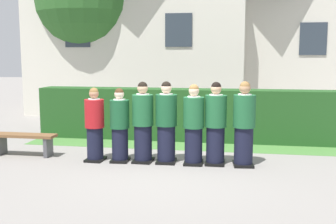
% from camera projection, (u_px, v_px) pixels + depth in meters
% --- Properties ---
extents(ground_plane, '(60.00, 60.00, 0.00)m').
position_uv_depth(ground_plane, '(168.00, 163.00, 8.47)').
color(ground_plane, gray).
extents(student_in_red_blazer, '(0.40, 0.49, 1.53)m').
position_uv_depth(student_in_red_blazer, '(95.00, 126.00, 8.54)').
color(student_in_red_blazer, black).
rests_on(student_in_red_blazer, ground).
extents(student_front_row_1, '(0.40, 0.45, 1.52)m').
position_uv_depth(student_front_row_1, '(120.00, 127.00, 8.48)').
color(student_front_row_1, black).
rests_on(student_front_row_1, ground).
extents(student_front_row_2, '(0.43, 0.49, 1.66)m').
position_uv_depth(student_front_row_2, '(143.00, 124.00, 8.45)').
color(student_front_row_2, black).
rests_on(student_front_row_2, ground).
extents(student_front_row_3, '(0.43, 0.53, 1.67)m').
position_uv_depth(student_front_row_3, '(166.00, 124.00, 8.39)').
color(student_front_row_3, black).
rests_on(student_front_row_3, ground).
extents(student_front_row_4, '(0.42, 0.51, 1.62)m').
position_uv_depth(student_front_row_4, '(194.00, 126.00, 8.27)').
color(student_front_row_4, black).
rests_on(student_front_row_4, ground).
extents(student_front_row_5, '(0.43, 0.52, 1.66)m').
position_uv_depth(student_front_row_5, '(216.00, 125.00, 8.26)').
color(student_front_row_5, black).
rests_on(student_front_row_5, ground).
extents(student_front_row_6, '(0.44, 0.52, 1.68)m').
position_uv_depth(student_front_row_6, '(244.00, 126.00, 8.15)').
color(student_front_row_6, black).
rests_on(student_front_row_6, ground).
extents(hedge, '(7.62, 0.70, 1.32)m').
position_uv_depth(hedge, '(183.00, 114.00, 10.70)').
color(hedge, '#214C1E').
rests_on(hedge, ground).
extents(school_building_main, '(8.33, 3.59, 7.21)m').
position_uv_depth(school_building_main, '(139.00, 14.00, 15.55)').
color(school_building_main, beige).
rests_on(school_building_main, ground).
extents(school_building_annex, '(6.74, 3.94, 6.33)m').
position_uv_depth(school_building_annex, '(267.00, 28.00, 16.10)').
color(school_building_annex, beige).
rests_on(school_building_annex, ground).
extents(oak_tree_left, '(3.84, 3.84, 6.12)m').
position_uv_depth(oak_tree_left, '(88.00, 0.00, 15.07)').
color(oak_tree_left, brown).
rests_on(oak_tree_left, ground).
extents(wooden_bench, '(1.40, 0.36, 0.48)m').
position_uv_depth(wooden_bench, '(24.00, 140.00, 9.02)').
color(wooden_bench, brown).
rests_on(wooden_bench, ground).
extents(lawn_strip, '(7.62, 0.90, 0.01)m').
position_uv_depth(lawn_strip, '(179.00, 146.00, 10.01)').
color(lawn_strip, '#477A38').
rests_on(lawn_strip, ground).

